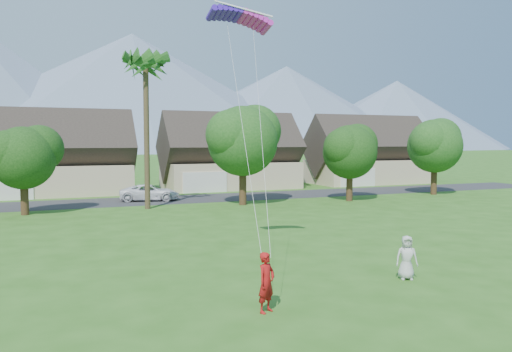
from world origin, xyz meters
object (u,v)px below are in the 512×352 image
kite_flyer (266,282)px  watcher (407,257)px  parafoil_kite (240,16)px  parked_car (150,193)px

kite_flyer → watcher: size_ratio=1.11×
watcher → parafoil_kite: (-5.12, 5.05, 10.03)m
kite_flyer → parked_car: bearing=56.0°
parked_car → parafoil_kite: 26.99m
parked_car → parafoil_kite: parafoil_kite is taller
watcher → parked_car: size_ratio=0.32×
watcher → parafoil_kite: parafoil_kite is taller
parked_car → watcher: bearing=-158.3°
parked_car → kite_flyer: bearing=-170.7°
watcher → parked_car: (-4.85, 30.05, -0.13)m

